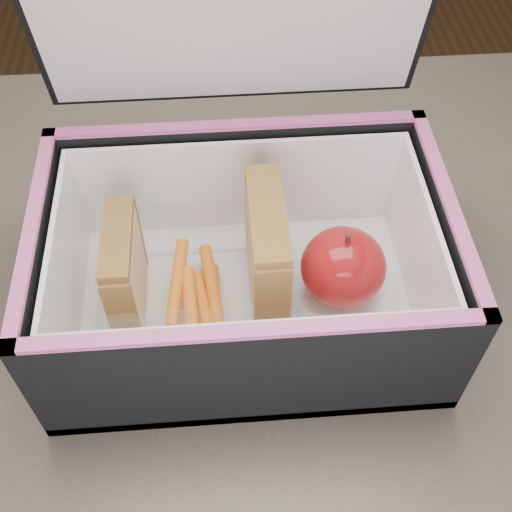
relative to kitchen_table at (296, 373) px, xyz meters
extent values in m
cube|color=brown|center=(0.00, 0.00, 0.08)|extent=(1.20, 0.80, 0.03)
cube|color=black|center=(-0.05, 0.15, 0.32)|extent=(0.32, 0.05, 0.21)
cube|color=beige|center=(-0.16, 0.02, 0.15)|extent=(0.01, 0.08, 0.09)
cube|color=#B55359|center=(-0.15, 0.02, 0.15)|extent=(0.01, 0.08, 0.08)
cube|color=beige|center=(-0.14, 0.02, 0.15)|extent=(0.01, 0.08, 0.09)
cube|color=brown|center=(-0.15, 0.02, 0.20)|extent=(0.02, 0.08, 0.01)
cube|color=beige|center=(-0.04, 0.02, 0.16)|extent=(0.01, 0.10, 0.11)
cube|color=#B55359|center=(-0.03, 0.02, 0.16)|extent=(0.01, 0.10, 0.10)
cube|color=beige|center=(-0.02, 0.02, 0.16)|extent=(0.01, 0.10, 0.11)
cube|color=brown|center=(-0.03, 0.02, 0.22)|extent=(0.03, 0.10, 0.01)
cylinder|color=#D35C19|center=(-0.08, 0.00, 0.11)|extent=(0.03, 0.09, 0.01)
cylinder|color=#D35C19|center=(-0.08, 0.02, 0.13)|extent=(0.02, 0.09, 0.01)
cylinder|color=#D35C19|center=(-0.10, -0.01, 0.14)|extent=(0.02, 0.09, 0.01)
cylinder|color=#D35C19|center=(-0.08, 0.01, 0.11)|extent=(0.01, 0.09, 0.01)
cylinder|color=#D35C19|center=(-0.08, -0.01, 0.13)|extent=(0.03, 0.09, 0.01)
cylinder|color=#D35C19|center=(-0.11, 0.02, 0.14)|extent=(0.02, 0.09, 0.01)
cube|color=white|center=(0.04, 0.02, 0.11)|extent=(0.09, 0.09, 0.01)
ellipsoid|color=maroon|center=(0.04, 0.02, 0.15)|extent=(0.09, 0.09, 0.07)
cylinder|color=#432718|center=(0.04, 0.02, 0.18)|extent=(0.01, 0.01, 0.01)
camera|label=1|loc=(-0.06, -0.31, 0.58)|focal=45.00mm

